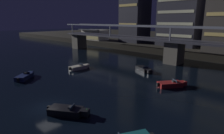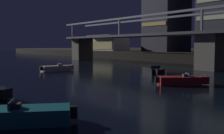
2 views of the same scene
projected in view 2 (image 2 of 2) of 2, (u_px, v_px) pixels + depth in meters
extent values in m
cube|color=#605B51|center=(82.00, 49.00, 75.10)|extent=(3.60, 4.40, 5.55)
cube|color=#605B51|center=(213.00, 52.00, 43.48)|extent=(3.60, 4.40, 5.55)
cube|color=#33333D|center=(213.00, 33.00, 43.25)|extent=(84.90, 6.40, 0.45)
cube|color=slate|center=(202.00, 9.00, 41.27)|extent=(84.90, 0.36, 0.36)
cube|color=slate|center=(73.00, 31.00, 73.01)|extent=(0.30, 0.30, 3.20)
cube|color=slate|center=(119.00, 27.00, 57.20)|extent=(0.30, 0.30, 3.20)
cube|color=slate|center=(202.00, 20.00, 41.39)|extent=(0.30, 0.30, 3.20)
cube|color=#F2D172|center=(153.00, 24.00, 70.73)|extent=(8.42, 0.10, 0.90)
cube|color=beige|center=(221.00, 35.00, 57.19)|extent=(12.13, 0.10, 0.90)
cube|color=beige|center=(221.00, 16.00, 56.90)|extent=(12.13, 0.10, 0.90)
cube|color=#B2AD9E|center=(109.00, 43.00, 85.55)|extent=(12.00, 6.00, 4.40)
cube|color=#EAD88C|center=(101.00, 45.00, 83.78)|extent=(11.20, 0.10, 2.64)
cube|color=#4C4C51|center=(99.00, 35.00, 83.23)|extent=(12.40, 1.60, 0.30)
cube|color=maroon|center=(179.00, 81.00, 27.54)|extent=(3.70, 4.24, 0.80)
cube|color=maroon|center=(203.00, 80.00, 27.62)|extent=(1.33, 1.30, 0.70)
cube|color=#283342|center=(188.00, 75.00, 27.53)|extent=(1.17, 0.85, 0.36)
cube|color=#262628|center=(185.00, 75.00, 27.52)|extent=(0.69, 0.65, 0.24)
cube|color=black|center=(157.00, 80.00, 27.46)|extent=(0.50, 0.50, 0.60)
sphere|color=#33D84C|center=(206.00, 76.00, 27.59)|extent=(0.12, 0.12, 0.12)
cube|color=black|center=(3.00, 93.00, 19.94)|extent=(1.28, 1.31, 0.70)
sphere|color=#33D84C|center=(5.00, 88.00, 19.81)|extent=(0.12, 0.12, 0.12)
cube|color=#196066|center=(30.00, 116.00, 13.84)|extent=(3.42, 4.30, 0.80)
cube|color=#283342|center=(11.00, 105.00, 13.67)|extent=(1.24, 0.72, 0.36)
cube|color=#262628|center=(17.00, 106.00, 13.71)|extent=(0.68, 0.62, 0.24)
cube|color=black|center=(74.00, 112.00, 14.16)|extent=(0.49, 0.49, 0.60)
cube|color=beige|center=(55.00, 68.00, 41.91)|extent=(2.01, 4.00, 0.80)
cube|color=beige|center=(70.00, 67.00, 43.23)|extent=(1.04, 0.95, 0.70)
cube|color=#283342|center=(60.00, 64.00, 42.34)|extent=(1.35, 0.17, 0.36)
cube|color=#262628|center=(59.00, 65.00, 42.20)|extent=(0.58, 0.43, 0.24)
cube|color=black|center=(41.00, 68.00, 40.73)|extent=(0.38, 0.38, 0.60)
sphere|color=beige|center=(71.00, 65.00, 43.33)|extent=(0.12, 0.12, 0.12)
cube|color=black|center=(153.00, 71.00, 38.11)|extent=(4.30, 3.27, 0.80)
cube|color=black|center=(160.00, 72.00, 35.76)|extent=(1.23, 1.28, 0.70)
cube|color=#283342|center=(155.00, 67.00, 37.23)|extent=(0.65, 1.27, 0.36)
cube|color=#262628|center=(155.00, 67.00, 37.48)|extent=(0.60, 0.68, 0.24)
cube|color=black|center=(148.00, 69.00, 40.20)|extent=(0.48, 0.48, 0.60)
sphere|color=beige|center=(160.00, 69.00, 35.48)|extent=(0.12, 0.12, 0.12)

